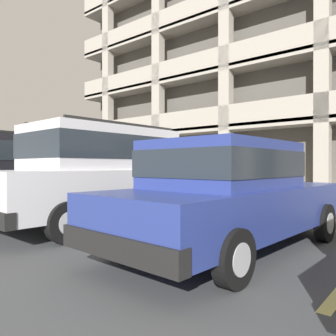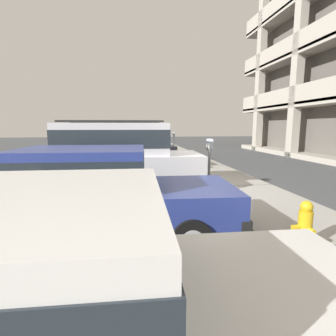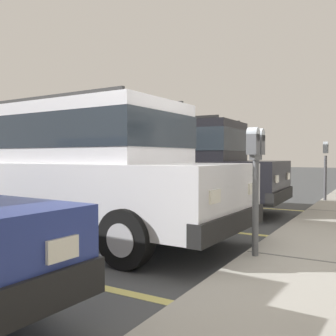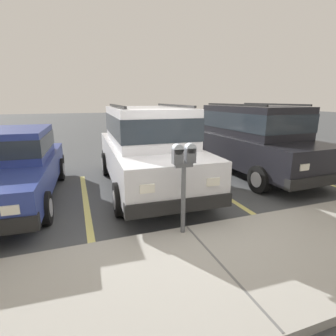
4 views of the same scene
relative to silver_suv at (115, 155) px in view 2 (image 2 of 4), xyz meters
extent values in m
cube|color=#444749|center=(0.02, 2.29, -1.14)|extent=(80.00, 80.00, 0.10)
cube|color=#9E9B93|center=(0.02, 3.59, -1.03)|extent=(40.00, 2.20, 0.12)
cube|color=#606060|center=(-7.98, 3.59, -0.97)|extent=(0.03, 2.16, 0.00)
cube|color=#606060|center=(-3.98, 3.59, -0.97)|extent=(0.03, 2.16, 0.00)
cube|color=#606060|center=(0.02, 3.59, -0.97)|extent=(0.03, 2.16, 0.00)
cube|color=#DBD16B|center=(-4.53, 0.89, -1.08)|extent=(0.12, 4.80, 0.01)
cube|color=#DBD16B|center=(-1.49, 0.89, -1.08)|extent=(0.12, 4.80, 0.01)
cube|color=#DBD16B|center=(1.54, 0.89, -1.08)|extent=(0.12, 4.80, 0.01)
cube|color=#DBD16B|center=(4.57, 0.89, -1.08)|extent=(0.12, 4.80, 0.01)
cube|color=silver|center=(0.00, 0.02, -0.36)|extent=(2.00, 4.76, 0.80)
cube|color=silver|center=(0.00, -0.03, 0.46)|extent=(1.72, 2.97, 0.84)
cube|color=#232B33|center=(0.00, -0.03, 0.48)|extent=(1.74, 2.99, 0.46)
cube|color=black|center=(0.08, 2.33, -0.64)|extent=(1.88, 0.22, 0.24)
cube|color=black|center=(-0.08, -2.29, -0.64)|extent=(1.88, 0.22, 0.24)
cube|color=silver|center=(0.65, 2.36, -0.28)|extent=(0.24, 0.04, 0.14)
cube|color=silver|center=(-0.49, 2.40, -0.28)|extent=(0.24, 0.04, 0.14)
cylinder|color=black|center=(0.95, 1.45, -0.76)|extent=(0.22, 0.67, 0.66)
cylinder|color=#B2B2B7|center=(0.95, 1.45, -0.76)|extent=(0.23, 0.37, 0.36)
cylinder|color=black|center=(-0.85, 1.51, -0.76)|extent=(0.22, 0.67, 0.66)
cylinder|color=#B2B2B7|center=(-0.85, 1.51, -0.76)|extent=(0.23, 0.37, 0.36)
cylinder|color=black|center=(0.85, -1.46, -0.76)|extent=(0.22, 0.67, 0.66)
cylinder|color=#B2B2B7|center=(0.85, -1.46, -0.76)|extent=(0.23, 0.37, 0.36)
cylinder|color=black|center=(-0.95, -1.40, -0.76)|extent=(0.22, 0.67, 0.66)
cylinder|color=#B2B2B7|center=(-0.95, -1.40, -0.76)|extent=(0.23, 0.37, 0.36)
cube|color=black|center=(0.69, -0.05, 0.92)|extent=(0.14, 2.62, 0.05)
cube|color=black|center=(-0.69, 0.00, 0.92)|extent=(0.14, 2.62, 0.05)
cube|color=black|center=(-3.23, -0.21, -0.36)|extent=(2.00, 4.76, 0.80)
cube|color=black|center=(-3.22, -0.26, 0.46)|extent=(1.72, 2.97, 0.84)
cube|color=#232B33|center=(-3.22, -0.26, 0.48)|extent=(1.74, 2.99, 0.46)
cube|color=black|center=(-3.31, 2.10, -0.64)|extent=(1.88, 0.22, 0.24)
cube|color=black|center=(-3.15, -2.52, -0.64)|extent=(1.88, 0.22, 0.24)
cube|color=silver|center=(-2.74, 2.17, -0.28)|extent=(0.24, 0.04, 0.14)
cube|color=silver|center=(-3.88, 2.13, -0.28)|extent=(0.24, 0.04, 0.14)
cylinder|color=black|center=(-2.37, 1.28, -0.76)|extent=(0.22, 0.67, 0.66)
cylinder|color=#B2B2B7|center=(-2.37, 1.28, -0.76)|extent=(0.23, 0.37, 0.36)
cylinder|color=black|center=(-4.18, 1.22, -0.76)|extent=(0.22, 0.67, 0.66)
cylinder|color=#B2B2B7|center=(-4.18, 1.22, -0.76)|extent=(0.23, 0.37, 0.36)
cylinder|color=black|center=(-2.27, -1.63, -0.76)|extent=(0.22, 0.67, 0.66)
cylinder|color=#B2B2B7|center=(-2.27, -1.63, -0.76)|extent=(0.23, 0.37, 0.36)
cylinder|color=black|center=(-4.08, -1.70, -0.76)|extent=(0.22, 0.67, 0.66)
cylinder|color=#B2B2B7|center=(-4.08, -1.70, -0.76)|extent=(0.23, 0.37, 0.36)
cube|color=black|center=(-2.54, -0.23, 0.92)|extent=(0.14, 2.62, 0.05)
cube|color=black|center=(-3.91, -0.28, 0.92)|extent=(0.14, 2.62, 0.05)
cube|color=navy|center=(2.99, -0.06, -0.49)|extent=(1.93, 4.48, 0.60)
cube|color=navy|center=(2.97, -0.36, 0.13)|extent=(1.60, 2.06, 0.64)
cube|color=#232B33|center=(2.97, -0.36, 0.15)|extent=(1.63, 2.08, 0.35)
cube|color=black|center=(3.11, 2.10, -0.67)|extent=(1.74, 0.25, 0.24)
cube|color=silver|center=(3.64, 2.12, -0.43)|extent=(0.24, 0.04, 0.14)
cube|color=silver|center=(2.58, 2.18, -0.43)|extent=(0.24, 0.04, 0.14)
cylinder|color=black|center=(3.90, 1.26, -0.79)|extent=(0.19, 0.61, 0.60)
cylinder|color=#B2B2B7|center=(3.90, 1.26, -0.79)|extent=(0.20, 0.34, 0.33)
cylinder|color=black|center=(2.23, 1.35, -0.79)|extent=(0.19, 0.61, 0.60)
cylinder|color=#B2B2B7|center=(2.23, 1.35, -0.79)|extent=(0.20, 0.34, 0.33)
cylinder|color=black|center=(2.09, -1.38, -0.79)|extent=(0.19, 0.61, 0.60)
cylinder|color=#B2B2B7|center=(2.09, -1.38, -0.79)|extent=(0.20, 0.34, 0.33)
cube|color=silver|center=(5.44, 2.12, -0.43)|extent=(0.24, 0.04, 0.14)
cylinder|color=black|center=(5.11, 1.28, -0.79)|extent=(0.18, 0.60, 0.60)
cylinder|color=#B2B2B7|center=(5.11, 1.28, -0.79)|extent=(0.19, 0.34, 0.33)
cylinder|color=#595B60|center=(0.16, 2.64, -0.44)|extent=(0.07, 0.07, 1.06)
cube|color=#595B60|center=(0.16, 2.64, 0.13)|extent=(0.28, 0.06, 0.06)
cube|color=#515459|center=(0.06, 2.64, 0.27)|extent=(0.15, 0.11, 0.22)
cylinder|color=#9EA8B2|center=(0.06, 2.64, 0.38)|extent=(0.15, 0.11, 0.15)
cube|color=#B7B293|center=(0.06, 2.58, 0.23)|extent=(0.08, 0.01, 0.08)
cube|color=#515459|center=(0.26, 2.64, 0.27)|extent=(0.15, 0.11, 0.22)
cylinder|color=#9EA8B2|center=(0.26, 2.64, 0.38)|extent=(0.15, 0.11, 0.15)
cube|color=#B7B293|center=(0.26, 2.58, 0.23)|extent=(0.08, 0.01, 0.08)
cylinder|color=#47474C|center=(-5.91, 2.60, -0.41)|extent=(0.07, 0.07, 1.13)
cube|color=#424447|center=(-5.91, 2.60, 0.33)|extent=(0.15, 0.11, 0.22)
cylinder|color=#9EA8B2|center=(-5.91, 2.60, 0.44)|extent=(0.15, 0.11, 0.15)
cube|color=#B7B293|center=(-5.91, 2.54, 0.29)|extent=(0.08, 0.01, 0.08)
cube|color=#A8A093|center=(-12.16, 10.28, 6.41)|extent=(0.60, 0.50, 15.00)
cube|color=#A8A093|center=(-7.59, 10.28, 6.41)|extent=(0.60, 0.50, 15.00)
cylinder|color=gold|center=(3.99, 2.94, -0.69)|extent=(0.20, 0.20, 0.55)
sphere|color=gold|center=(3.99, 2.94, -0.36)|extent=(0.18, 0.18, 0.18)
cylinder|color=gold|center=(3.99, 2.79, -0.67)|extent=(0.08, 0.10, 0.08)
cylinder|color=gold|center=(4.14, 2.94, -0.67)|extent=(0.10, 0.07, 0.07)
camera|label=1|loc=(5.29, -4.35, 0.12)|focal=35.00mm
camera|label=2|loc=(7.33, 0.43, 0.80)|focal=28.00mm
camera|label=3|loc=(4.22, 3.86, 0.14)|focal=40.00mm
camera|label=4|loc=(1.64, 6.10, 1.08)|focal=28.00mm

